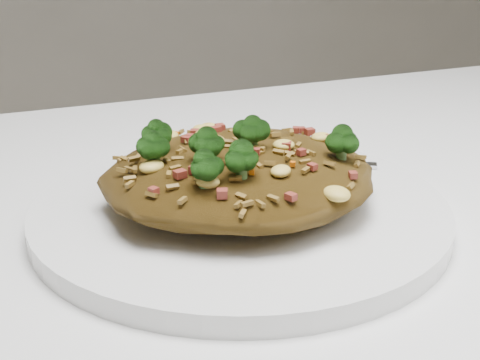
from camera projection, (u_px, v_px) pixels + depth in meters
name	position (u px, v px, depth m)	size (l,w,h in m)	color
plate	(240.00, 210.00, 0.45)	(0.28, 0.28, 0.01)	white
fried_rice	(239.00, 164.00, 0.44)	(0.18, 0.16, 0.06)	brown
fork	(281.00, 161.00, 0.51)	(0.15, 0.09, 0.00)	silver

